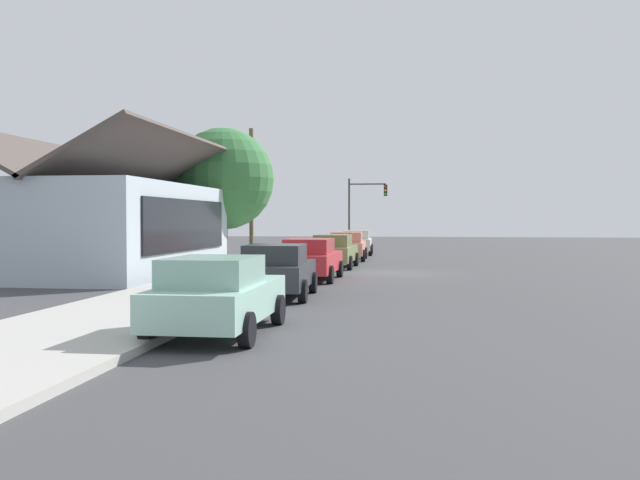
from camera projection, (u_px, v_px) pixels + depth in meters
name	position (u px, v px, depth m)	size (l,w,h in m)	color
ground_plane	(388.00, 273.00, 30.01)	(120.00, 120.00, 0.00)	#424244
sidewalk_curb	(261.00, 270.00, 30.78)	(60.00, 4.20, 0.16)	#B2AFA8
car_seafoam	(218.00, 295.00, 14.08)	(4.57, 2.09, 1.59)	#9ED1BC
car_charcoal	(277.00, 270.00, 20.70)	(4.38, 2.19, 1.59)	#2D3035
car_cherry	(311.00, 259.00, 26.57)	(4.73, 2.10, 1.59)	red
car_olive	(334.00, 251.00, 33.16)	(4.66, 2.05, 1.59)	olive
car_coral	(347.00, 246.00, 39.34)	(4.78, 2.22, 1.59)	#EA8C75
car_ivory	(356.00, 242.00, 45.27)	(4.44, 2.21, 1.59)	silver
storefront_building	(103.00, 226.00, 29.62)	(12.89, 7.76, 5.89)	#ADBCC6
shade_tree	(223.00, 179.00, 36.85)	(5.36, 5.36, 7.12)	brown
traffic_light_main	(364.00, 202.00, 49.85)	(0.37, 2.79, 5.20)	#383833
utility_pole_wooden	(251.00, 191.00, 40.06)	(1.80, 0.24, 7.50)	brown
fire_hydrant_red	(319.00, 252.00, 39.00)	(0.22, 0.22, 0.71)	red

